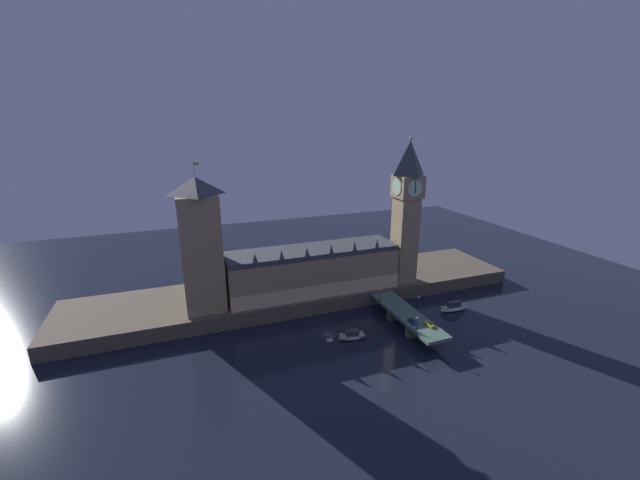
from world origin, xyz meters
name	(u,v)px	position (x,y,z in m)	size (l,w,h in m)	color
ground_plane	(330,335)	(0.00, 0.00, 0.00)	(400.00, 400.00, 0.00)	black
embankment	(301,291)	(0.00, 39.00, 3.38)	(220.00, 42.00, 6.75)	brown
parliament_hall	(313,269)	(3.48, 31.27, 17.17)	(81.20, 21.89, 25.03)	#9E845B
clock_tower	(406,208)	(50.37, 26.60, 44.52)	(12.53, 12.64, 71.33)	#9E845B
victoria_tower	(201,245)	(-46.50, 29.69, 35.44)	(16.70, 16.70, 63.13)	#9E845B
bridge	(407,317)	(33.76, -5.00, 4.67)	(10.99, 46.00, 6.29)	#476656
car_northbound_trail	(413,321)	(31.34, -12.67, 6.94)	(1.87, 4.62, 1.38)	navy
car_southbound_lead	(429,324)	(36.18, -17.24, 6.97)	(1.84, 4.70, 1.44)	yellow
pedestrian_near_rail	(416,328)	(28.92, -18.57, 7.14)	(0.38, 0.38, 1.61)	black
pedestrian_far_rail	(380,298)	(28.92, 10.64, 7.27)	(0.38, 0.38, 1.84)	black
street_lamp_near	(417,323)	(28.52, -19.72, 10.42)	(1.34, 0.60, 6.59)	#2D3333
street_lamp_mid	(419,302)	(38.99, -5.00, 10.74)	(1.34, 0.60, 7.12)	#2D3333
street_lamp_far	(380,293)	(28.52, 9.72, 10.29)	(1.34, 0.60, 6.40)	#2D3333
boat_upstream	(352,336)	(7.43, -5.94, 1.33)	(11.91, 6.18, 3.65)	#B2A893
boat_downstream	(454,308)	(62.13, -0.26, 1.74)	(14.13, 4.46, 4.76)	white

